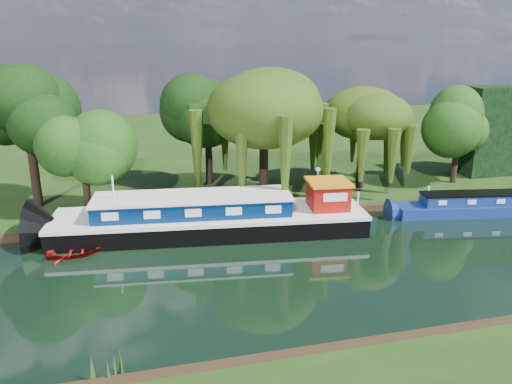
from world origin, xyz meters
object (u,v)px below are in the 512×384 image
object	(u,v)px
red_dinghy	(74,255)
white_cruiser	(503,210)
dutch_barge	(213,217)
narrowboat	(480,206)

from	to	relation	value
red_dinghy	white_cruiser	world-z (taller)	white_cruiser
dutch_barge	white_cruiser	world-z (taller)	dutch_barge
narrowboat	red_dinghy	size ratio (longest dim) A/B	4.07
narrowboat	white_cruiser	world-z (taller)	narrowboat
narrowboat	white_cruiser	xyz separation A→B (m)	(2.54, 0.44, -0.65)
dutch_barge	narrowboat	size ratio (longest dim) A/B	1.67
white_cruiser	red_dinghy	bearing A→B (deg)	73.28
dutch_barge	red_dinghy	xyz separation A→B (m)	(-8.82, -1.62, -1.08)
dutch_barge	red_dinghy	size ratio (longest dim) A/B	6.78
narrowboat	red_dinghy	bearing A→B (deg)	-169.68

